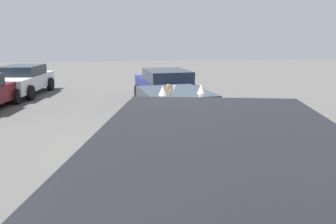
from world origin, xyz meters
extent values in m
plane|color=#514F4C|center=(0.00, 0.00, 0.00)|extent=(60.00, 60.00, 0.00)
cube|color=beige|center=(0.00, 0.00, 0.56)|extent=(4.75, 2.28, 0.60)
cube|color=#1E2833|center=(0.42, 0.05, 1.11)|extent=(2.33, 1.86, 0.50)
cylinder|color=black|center=(-1.30, -1.06, 0.30)|extent=(0.63, 0.29, 0.61)
cylinder|color=black|center=(-1.51, 0.74, 0.30)|extent=(0.63, 0.29, 0.61)
cylinder|color=black|center=(1.51, -0.74, 0.30)|extent=(0.63, 0.29, 0.61)
cylinder|color=black|center=(1.30, 1.06, 0.30)|extent=(0.63, 0.29, 0.61)
ellipsoid|color=black|center=(1.20, -0.76, 0.55)|extent=(0.16, 0.04, 0.13)
ellipsoid|color=black|center=(0.78, 0.98, 0.44)|extent=(0.12, 0.03, 0.15)
ellipsoid|color=black|center=(0.60, 0.96, 0.42)|extent=(0.15, 0.04, 0.15)
ellipsoid|color=black|center=(1.92, -0.67, 0.73)|extent=(0.10, 0.03, 0.12)
ellipsoid|color=black|center=(0.22, 0.92, 0.50)|extent=(0.12, 0.03, 0.10)
ellipsoid|color=black|center=(1.56, -0.71, 0.39)|extent=(0.16, 0.04, 0.13)
ellipsoid|color=black|center=(0.70, 0.98, 0.65)|extent=(0.11, 0.03, 0.15)
ellipsoid|color=black|center=(0.34, 0.93, 0.53)|extent=(0.10, 0.03, 0.09)
ellipsoid|color=black|center=(-1.32, -1.05, 0.68)|extent=(0.14, 0.04, 0.13)
cylinder|color=tan|center=(-1.28, 0.16, 0.92)|extent=(0.14, 0.14, 0.12)
cone|color=#A87A38|center=(-2.08, -0.82, 0.93)|extent=(0.09, 0.09, 0.13)
cone|color=#A87A38|center=(-1.70, -0.68, 0.93)|extent=(0.06, 0.06, 0.13)
cylinder|color=tan|center=(-1.63, 0.07, 0.90)|extent=(0.09, 0.09, 0.08)
sphere|color=orange|center=(-1.45, 0.40, 0.89)|extent=(0.06, 0.06, 0.06)
cone|color=black|center=(-1.96, -0.18, 0.93)|extent=(0.10, 0.10, 0.13)
sphere|color=tan|center=(-2.19, 0.23, 0.91)|extent=(0.09, 0.09, 0.09)
sphere|color=orange|center=(-1.27, -0.35, 0.89)|extent=(0.05, 0.05, 0.05)
cylinder|color=gray|center=(-1.97, -0.63, 0.91)|extent=(0.10, 0.10, 0.09)
sphere|color=gray|center=(-2.04, -0.89, 0.89)|extent=(0.05, 0.05, 0.05)
cylinder|color=orange|center=(-0.10, 0.27, 1.42)|extent=(0.08, 0.08, 0.10)
cone|color=silver|center=(-0.12, -0.47, 1.40)|extent=(0.08, 0.08, 0.08)
cone|color=#51381E|center=(0.08, 0.46, 1.42)|extent=(0.07, 0.07, 0.11)
cylinder|color=orange|center=(0.77, 0.17, 1.42)|extent=(0.12, 0.12, 0.11)
cylinder|color=silver|center=(0.71, 0.01, 1.41)|extent=(0.09, 0.09, 0.09)
cone|color=beige|center=(-0.11, -0.50, 1.48)|extent=(0.19, 0.19, 0.23)
cone|color=beige|center=(-0.22, 0.46, 1.48)|extent=(0.19, 0.19, 0.23)
cube|color=#1E2833|center=(-4.81, 0.59, 1.49)|extent=(0.53, 1.73, 0.61)
cylinder|color=black|center=(6.37, 5.52, 0.31)|extent=(0.64, 0.31, 0.61)
cube|color=silver|center=(8.68, 5.87, 0.60)|extent=(4.57, 2.31, 0.65)
cube|color=#1E2833|center=(8.88, 5.84, 1.15)|extent=(2.32, 1.86, 0.45)
cylinder|color=black|center=(7.22, 5.20, 0.33)|extent=(0.68, 0.31, 0.65)
cylinder|color=black|center=(9.90, 4.81, 0.33)|extent=(0.68, 0.31, 0.65)
cylinder|color=black|center=(10.15, 6.55, 0.33)|extent=(0.68, 0.31, 0.65)
cube|color=navy|center=(5.26, -0.41, 0.63)|extent=(4.63, 2.08, 0.71)
cube|color=#1E2833|center=(4.86, -0.45, 1.22)|extent=(2.31, 1.74, 0.47)
cylinder|color=black|center=(6.58, 0.57, 0.33)|extent=(0.67, 0.28, 0.65)
cylinder|color=black|center=(6.73, -1.16, 0.33)|extent=(0.67, 0.28, 0.65)
cylinder|color=black|center=(3.80, 0.33, 0.33)|extent=(0.67, 0.28, 0.65)
cylinder|color=black|center=(3.95, -1.40, 0.33)|extent=(0.67, 0.28, 0.65)
camera|label=1|loc=(-7.97, 1.60, 2.73)|focal=35.95mm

